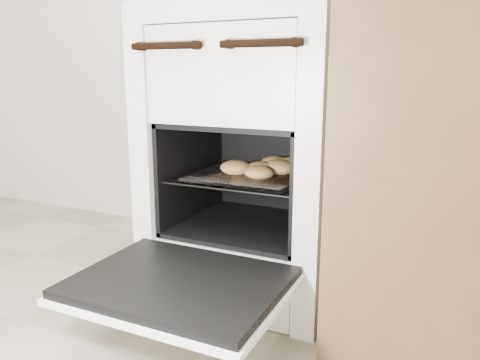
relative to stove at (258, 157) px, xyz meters
name	(u,v)px	position (x,y,z in m)	size (l,w,h in m)	color
stove	(258,157)	(0.00, 0.00, 0.00)	(0.54, 0.60, 0.83)	white
oven_door	(180,285)	(0.00, -0.45, -0.22)	(0.49, 0.38, 0.03)	black
oven_rack	(250,176)	(0.00, -0.06, -0.05)	(0.39, 0.38, 0.01)	black
foil_sheet	(248,175)	(0.00, -0.08, -0.04)	(0.31, 0.27, 0.01)	white
baked_rolls	(270,167)	(0.05, -0.04, -0.02)	(0.26, 0.25, 0.04)	tan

